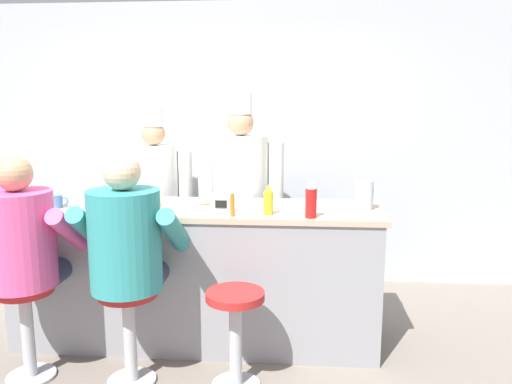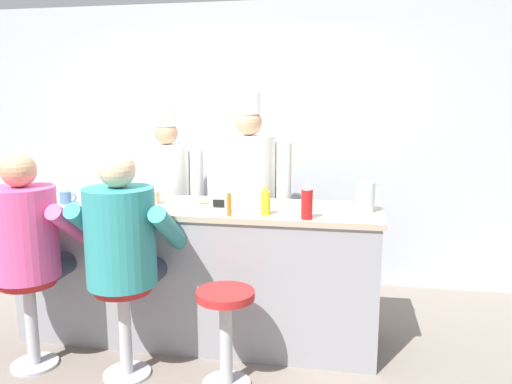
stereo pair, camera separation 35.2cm
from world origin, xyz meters
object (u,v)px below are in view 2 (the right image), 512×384
(diner_seated_teal, at_px, (123,242))
(empty_stool_round, at_px, (226,323))
(coffee_mug_tan, at_px, (154,198))
(cook_in_whites_near, at_px, (168,194))
(water_pitcher_clear, at_px, (366,197))
(cook_in_whites_far, at_px, (249,192))
(diner_seated_pink, at_px, (28,238))
(ketchup_bottle_red, at_px, (307,201))
(hot_sauce_bottle_orange, at_px, (229,205))
(coffee_mug_blue, at_px, (66,198))
(napkin_dispenser_chrome, at_px, (220,202))
(mustard_bottle_yellow, at_px, (266,201))
(cereal_bowl, at_px, (41,200))
(breakfast_plate, at_px, (205,204))

(diner_seated_teal, bearing_deg, empty_stool_round, -3.21)
(diner_seated_teal, bearing_deg, coffee_mug_tan, 92.78)
(cook_in_whites_near, bearing_deg, diner_seated_teal, -81.03)
(water_pitcher_clear, distance_m, cook_in_whites_far, 1.13)
(water_pitcher_clear, distance_m, diner_seated_pink, 2.28)
(water_pitcher_clear, distance_m, diner_seated_teal, 1.65)
(diner_seated_teal, distance_m, cook_in_whites_far, 1.36)
(ketchup_bottle_red, relative_size, diner_seated_pink, 0.17)
(hot_sauce_bottle_orange, bearing_deg, ketchup_bottle_red, 0.20)
(coffee_mug_blue, xyz_separation_m, cook_in_whites_far, (1.24, 0.74, -0.05))
(ketchup_bottle_red, xyz_separation_m, water_pitcher_clear, (0.38, 0.30, -0.01))
(coffee_mug_blue, bearing_deg, napkin_dispenser_chrome, -4.07)
(mustard_bottle_yellow, relative_size, cereal_bowl, 1.39)
(cereal_bowl, height_order, empty_stool_round, cereal_bowl)
(mustard_bottle_yellow, relative_size, diner_seated_teal, 0.14)
(water_pitcher_clear, height_order, coffee_mug_blue, water_pitcher_clear)
(breakfast_plate, xyz_separation_m, napkin_dispenser_chrome, (0.16, -0.20, 0.06))
(diner_seated_pink, bearing_deg, cereal_bowl, 112.31)
(mustard_bottle_yellow, distance_m, napkin_dispenser_chrome, 0.32)
(diner_seated_teal, xyz_separation_m, empty_stool_round, (0.67, -0.04, -0.47))
(cereal_bowl, distance_m, coffee_mug_tan, 0.84)
(diner_seated_pink, xyz_separation_m, cook_in_whites_near, (0.45, 1.41, 0.06))
(mustard_bottle_yellow, relative_size, coffee_mug_tan, 1.42)
(ketchup_bottle_red, bearing_deg, coffee_mug_tan, 166.43)
(empty_stool_round, bearing_deg, mustard_bottle_yellow, 67.64)
(cereal_bowl, distance_m, empty_stool_round, 1.71)
(cook_in_whites_far, bearing_deg, water_pitcher_clear, -32.92)
(breakfast_plate, height_order, diner_seated_teal, diner_seated_teal)
(napkin_dispenser_chrome, relative_size, cook_in_whites_near, 0.08)
(cereal_bowl, relative_size, coffee_mug_blue, 1.12)
(ketchup_bottle_red, bearing_deg, water_pitcher_clear, 38.22)
(cook_in_whites_near, xyz_separation_m, cook_in_whites_far, (0.79, -0.18, 0.07))
(cook_in_whites_near, height_order, cook_in_whites_far, cook_in_whites_far)
(hot_sauce_bottle_orange, bearing_deg, cook_in_whites_near, 127.34)
(coffee_mug_tan, bearing_deg, mustard_bottle_yellow, -13.23)
(water_pitcher_clear, bearing_deg, diner_seated_pink, -164.18)
(ketchup_bottle_red, bearing_deg, cereal_bowl, 176.67)
(ketchup_bottle_red, distance_m, empty_stool_round, 0.92)
(diner_seated_pink, bearing_deg, diner_seated_teal, 0.11)
(coffee_mug_blue, height_order, cook_in_whites_far, cook_in_whites_far)
(napkin_dispenser_chrome, bearing_deg, coffee_mug_blue, 175.93)
(coffee_mug_blue, bearing_deg, breakfast_plate, 6.02)
(napkin_dispenser_chrome, relative_size, cook_in_whites_far, 0.08)
(cereal_bowl, relative_size, cook_in_whites_near, 0.09)
(coffee_mug_tan, bearing_deg, cook_in_whites_far, 46.68)
(breakfast_plate, xyz_separation_m, empty_stool_round, (0.30, -0.63, -0.61))
(ketchup_bottle_red, relative_size, cook_in_whites_near, 0.15)
(hot_sauce_bottle_orange, relative_size, water_pitcher_clear, 0.75)
(cook_in_whites_far, bearing_deg, napkin_dispenser_chrome, -92.62)
(mustard_bottle_yellow, relative_size, cook_in_whites_near, 0.12)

